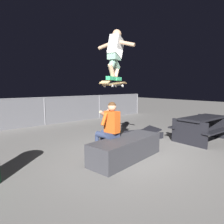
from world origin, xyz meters
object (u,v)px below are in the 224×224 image
at_px(skater_airborne, 115,52).
at_px(kicker_ramp, 143,136).
at_px(person_sitting_on_ledge, 109,127).
at_px(skateboard, 114,84).
at_px(picnic_table_back, 202,125).
at_px(ledge_box_main, 126,149).

height_order(skater_airborne, kicker_ramp, skater_airborne).
bearing_deg(kicker_ramp, skater_airborne, -157.27).
relative_size(person_sitting_on_ledge, skateboard, 1.32).
distance_m(kicker_ramp, picnic_table_back, 1.87).
distance_m(person_sitting_on_ledge, skater_airborne, 1.70).
relative_size(person_sitting_on_ledge, picnic_table_back, 0.77).
bearing_deg(person_sitting_on_ledge, skateboard, -86.04).
bearing_deg(kicker_ramp, ledge_box_main, -150.47).
distance_m(ledge_box_main, person_sitting_on_ledge, 0.66).
relative_size(skater_airborne, picnic_table_back, 0.64).
xyz_separation_m(person_sitting_on_ledge, skater_airborne, (0.06, -0.16, 1.69)).
distance_m(ledge_box_main, skater_airborne, 2.20).
height_order(person_sitting_on_ledge, skateboard, skateboard).
bearing_deg(person_sitting_on_ledge, skater_airborne, -68.01).
xyz_separation_m(ledge_box_main, kicker_ramp, (1.84, 1.04, -0.18)).
bearing_deg(skateboard, ledge_box_main, -40.33).
xyz_separation_m(skateboard, picnic_table_back, (3.17, -0.57, -1.25)).
distance_m(skater_airborne, kicker_ramp, 3.21).
height_order(skateboard, skater_airborne, skater_airborne).
relative_size(skater_airborne, kicker_ramp, 0.96).
bearing_deg(skater_airborne, person_sitting_on_ledge, 111.99).
bearing_deg(picnic_table_back, skater_airborne, 169.16).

